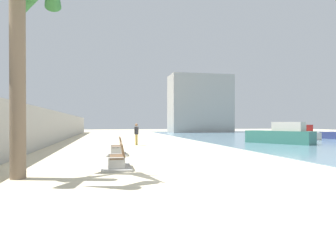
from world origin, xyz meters
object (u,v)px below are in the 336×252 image
(bench_far, at_px, (117,150))
(boat_nearest, at_px, (294,133))
(bench_near, at_px, (117,162))
(person_walking, at_px, (136,132))
(boat_mid_bay, at_px, (281,135))

(bench_far, bearing_deg, boat_nearest, 33.21)
(bench_near, relative_size, boat_nearest, 0.27)
(person_walking, xyz_separation_m, boat_mid_bay, (12.03, -1.07, -0.28))
(bench_near, relative_size, boat_mid_bay, 0.38)
(bench_near, relative_size, bench_far, 1.00)
(bench_near, bearing_deg, bench_far, 88.10)
(person_walking, height_order, boat_mid_bay, boat_mid_bay)
(boat_mid_bay, bearing_deg, bench_near, -142.04)
(boat_nearest, bearing_deg, person_walking, -161.23)
(boat_nearest, bearing_deg, boat_mid_bay, -130.93)
(bench_near, relative_size, person_walking, 1.22)
(bench_near, distance_m, boat_nearest, 27.27)
(bench_near, height_order, person_walking, person_walking)
(person_walking, distance_m, boat_mid_bay, 12.08)
(bench_far, xyz_separation_m, person_walking, (1.76, 6.93, 0.78))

